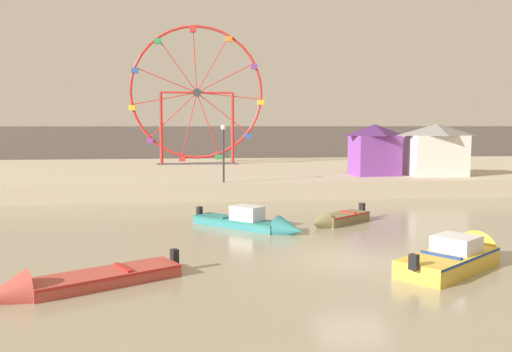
{
  "coord_description": "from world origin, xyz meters",
  "views": [
    {
      "loc": [
        -5.31,
        -16.69,
        4.47
      ],
      "look_at": [
        -2.24,
        8.26,
        2.07
      ],
      "focal_mm": 36.94,
      "sensor_mm": 36.0,
      "label": 1
    }
  ],
  "objects_px": {
    "motorboat_olive_wood": "(336,219)",
    "carnival_booth_white_ticket": "(436,149)",
    "promenade_lamp_near": "(223,144)",
    "carnival_booth_purple_stall": "(374,149)",
    "motorboat_faded_red": "(67,284)",
    "ferris_wheel_red_frame": "(197,95)",
    "motorboat_teal_painted": "(255,223)",
    "motorboat_mustard_yellow": "(462,255)"
  },
  "relations": [
    {
      "from": "motorboat_olive_wood",
      "to": "carnival_booth_white_ticket",
      "type": "bearing_deg",
      "value": -170.09
    },
    {
      "from": "promenade_lamp_near",
      "to": "motorboat_olive_wood",
      "type": "bearing_deg",
      "value": -61.39
    },
    {
      "from": "motorboat_olive_wood",
      "to": "carnival_booth_purple_stall",
      "type": "xyz_separation_m",
      "value": [
        6.02,
        11.95,
        2.65
      ]
    },
    {
      "from": "motorboat_olive_wood",
      "to": "carnival_booth_white_ticket",
      "type": "relative_size",
      "value": 0.82
    },
    {
      "from": "carnival_booth_white_ticket",
      "to": "motorboat_faded_red",
      "type": "bearing_deg",
      "value": -133.12
    },
    {
      "from": "ferris_wheel_red_frame",
      "to": "carnival_booth_white_ticket",
      "type": "relative_size",
      "value": 2.89
    },
    {
      "from": "motorboat_teal_painted",
      "to": "ferris_wheel_red_frame",
      "type": "relative_size",
      "value": 0.39
    },
    {
      "from": "ferris_wheel_red_frame",
      "to": "motorboat_teal_painted",
      "type": "bearing_deg",
      "value": -84.92
    },
    {
      "from": "motorboat_mustard_yellow",
      "to": "carnival_booth_purple_stall",
      "type": "relative_size",
      "value": 1.41
    },
    {
      "from": "carnival_booth_white_ticket",
      "to": "promenade_lamp_near",
      "type": "distance_m",
      "value": 14.94
    },
    {
      "from": "motorboat_mustard_yellow",
      "to": "motorboat_teal_painted",
      "type": "height_order",
      "value": "motorboat_mustard_yellow"
    },
    {
      "from": "motorboat_teal_painted",
      "to": "promenade_lamp_near",
      "type": "xyz_separation_m",
      "value": [
        -0.8,
        9.05,
        3.1
      ]
    },
    {
      "from": "motorboat_teal_painted",
      "to": "motorboat_mustard_yellow",
      "type": "bearing_deg",
      "value": -5.55
    },
    {
      "from": "motorboat_teal_painted",
      "to": "carnival_booth_white_ticket",
      "type": "height_order",
      "value": "carnival_booth_white_ticket"
    },
    {
      "from": "motorboat_mustard_yellow",
      "to": "carnival_booth_white_ticket",
      "type": "distance_m",
      "value": 20.37
    },
    {
      "from": "carnival_booth_purple_stall",
      "to": "motorboat_teal_painted",
      "type": "bearing_deg",
      "value": -131.66
    },
    {
      "from": "motorboat_olive_wood",
      "to": "motorboat_teal_painted",
      "type": "relative_size",
      "value": 0.72
    },
    {
      "from": "ferris_wheel_red_frame",
      "to": "promenade_lamp_near",
      "type": "distance_m",
      "value": 16.0
    },
    {
      "from": "carnival_booth_white_ticket",
      "to": "promenade_lamp_near",
      "type": "xyz_separation_m",
      "value": [
        -14.68,
        -2.77,
        0.47
      ]
    },
    {
      "from": "carnival_booth_purple_stall",
      "to": "promenade_lamp_near",
      "type": "relative_size",
      "value": 1.01
    },
    {
      "from": "carnival_booth_purple_stall",
      "to": "motorboat_faded_red",
      "type": "bearing_deg",
      "value": -131.64
    },
    {
      "from": "motorboat_mustard_yellow",
      "to": "motorboat_teal_painted",
      "type": "xyz_separation_m",
      "value": [
        -5.86,
        6.73,
        -0.07
      ]
    },
    {
      "from": "motorboat_mustard_yellow",
      "to": "motorboat_teal_painted",
      "type": "bearing_deg",
      "value": 94.51
    },
    {
      "from": "motorboat_olive_wood",
      "to": "motorboat_mustard_yellow",
      "type": "bearing_deg",
      "value": 67.68
    },
    {
      "from": "motorboat_faded_red",
      "to": "promenade_lamp_near",
      "type": "relative_size",
      "value": 1.51
    },
    {
      "from": "carnival_booth_white_ticket",
      "to": "carnival_booth_purple_stall",
      "type": "height_order",
      "value": "carnival_booth_white_ticket"
    },
    {
      "from": "motorboat_olive_wood",
      "to": "motorboat_faded_red",
      "type": "relative_size",
      "value": 0.66
    },
    {
      "from": "ferris_wheel_red_frame",
      "to": "carnival_booth_purple_stall",
      "type": "xyz_separation_m",
      "value": [
        11.99,
        -11.95,
        -4.26
      ]
    },
    {
      "from": "motorboat_olive_wood",
      "to": "ferris_wheel_red_frame",
      "type": "relative_size",
      "value": 0.28
    },
    {
      "from": "motorboat_olive_wood",
      "to": "carnival_booth_purple_stall",
      "type": "bearing_deg",
      "value": -154.78
    },
    {
      "from": "motorboat_faded_red",
      "to": "motorboat_mustard_yellow",
      "type": "bearing_deg",
      "value": 155.71
    },
    {
      "from": "motorboat_faded_red",
      "to": "motorboat_teal_painted",
      "type": "bearing_deg",
      "value": -157.53
    },
    {
      "from": "motorboat_mustard_yellow",
      "to": "motorboat_faded_red",
      "type": "bearing_deg",
      "value": 148.84
    },
    {
      "from": "motorboat_olive_wood",
      "to": "motorboat_mustard_yellow",
      "type": "height_order",
      "value": "motorboat_mustard_yellow"
    },
    {
      "from": "motorboat_teal_painted",
      "to": "carnival_booth_white_ticket",
      "type": "relative_size",
      "value": 1.14
    },
    {
      "from": "motorboat_mustard_yellow",
      "to": "carnival_booth_white_ticket",
      "type": "xyz_separation_m",
      "value": [
        8.02,
        18.55,
        2.56
      ]
    },
    {
      "from": "ferris_wheel_red_frame",
      "to": "carnival_booth_white_ticket",
      "type": "distance_m",
      "value": 20.92
    },
    {
      "from": "carnival_booth_purple_stall",
      "to": "ferris_wheel_red_frame",
      "type": "bearing_deg",
      "value": 131.35
    },
    {
      "from": "motorboat_olive_wood",
      "to": "carnival_booth_white_ticket",
      "type": "xyz_separation_m",
      "value": [
        10.09,
        11.18,
        2.66
      ]
    },
    {
      "from": "ferris_wheel_red_frame",
      "to": "carnival_booth_purple_stall",
      "type": "relative_size",
      "value": 3.45
    },
    {
      "from": "motorboat_faded_red",
      "to": "promenade_lamp_near",
      "type": "bearing_deg",
      "value": -137.09
    },
    {
      "from": "motorboat_olive_wood",
      "to": "motorboat_teal_painted",
      "type": "bearing_deg",
      "value": -28.44
    }
  ]
}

